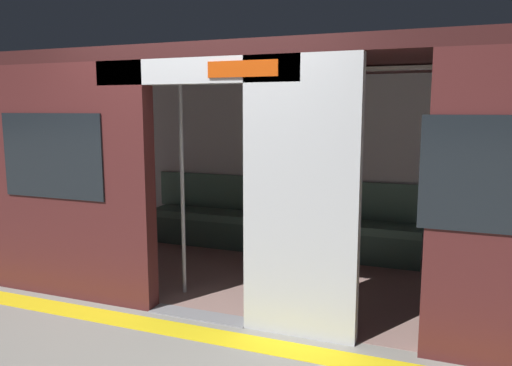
% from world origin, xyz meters
% --- Properties ---
extents(ground_plane, '(60.00, 60.00, 0.00)m').
position_xyz_m(ground_plane, '(0.00, 0.00, 0.00)').
color(ground_plane, gray).
extents(platform_edge_strip, '(8.00, 0.24, 0.01)m').
position_xyz_m(platform_edge_strip, '(0.00, 0.30, 0.00)').
color(platform_edge_strip, yellow).
rests_on(platform_edge_strip, ground_plane).
extents(train_car, '(6.40, 2.54, 2.25)m').
position_xyz_m(train_car, '(0.05, -1.10, 1.47)').
color(train_car, silver).
rests_on(train_car, ground_plane).
extents(bench_seat, '(3.39, 0.44, 0.43)m').
position_xyz_m(bench_seat, '(0.00, -2.03, 0.33)').
color(bench_seat, '#4C7566').
rests_on(bench_seat, ground_plane).
extents(person_seated, '(0.55, 0.70, 1.16)m').
position_xyz_m(person_seated, '(-0.20, -1.98, 0.66)').
color(person_seated, '#D8CC4C').
rests_on(person_seated, ground_plane).
extents(handbag, '(0.26, 0.15, 0.17)m').
position_xyz_m(handbag, '(-0.61, -2.10, 0.52)').
color(handbag, brown).
rests_on(handbag, bench_seat).
extents(book, '(0.18, 0.24, 0.03)m').
position_xyz_m(book, '(0.16, -2.12, 0.45)').
color(book, '#33723F').
rests_on(book, bench_seat).
extents(grab_pole_door, '(0.04, 0.04, 2.11)m').
position_xyz_m(grab_pole_door, '(0.38, -0.43, 1.06)').
color(grab_pole_door, silver).
rests_on(grab_pole_door, ground_plane).
extents(grab_pole_far, '(0.04, 0.04, 2.11)m').
position_xyz_m(grab_pole_far, '(-0.38, -0.52, 1.06)').
color(grab_pole_far, silver).
rests_on(grab_pole_far, ground_plane).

